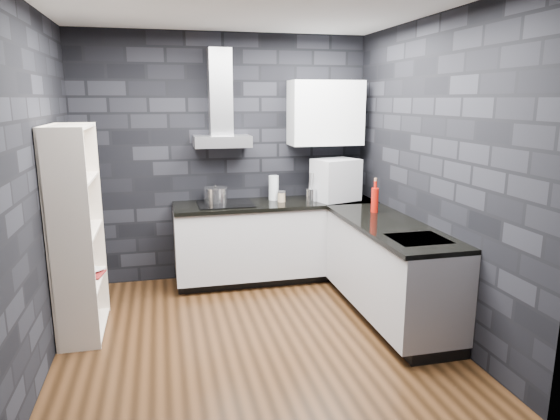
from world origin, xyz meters
name	(u,v)px	position (x,y,z in m)	size (l,w,h in m)	color
ground	(253,336)	(0.00, 0.00, 0.00)	(3.20, 3.20, 0.00)	#402613
ceiling	(248,3)	(0.00, 0.00, 2.70)	(3.20, 3.20, 0.00)	white
wall_back	(225,159)	(0.00, 1.62, 1.35)	(3.20, 0.05, 2.70)	black
wall_front	(308,233)	(0.00, -1.62, 1.35)	(3.20, 0.05, 2.70)	black
wall_left	(32,190)	(-1.62, 0.00, 1.35)	(0.05, 3.20, 2.70)	black
wall_right	(433,175)	(1.62, 0.00, 1.35)	(0.05, 3.20, 2.70)	black
toekick_back	(275,274)	(0.50, 1.34, 0.05)	(2.18, 0.50, 0.10)	black
toekick_right	(391,311)	(1.34, 0.10, 0.05)	(0.50, 1.78, 0.10)	black
counter_back_cab	(275,239)	(0.50, 1.30, 0.48)	(2.20, 0.60, 0.76)	silver
counter_right_cab	(389,268)	(1.30, 0.10, 0.48)	(0.60, 1.80, 0.76)	silver
counter_back_top	(276,204)	(0.50, 1.29, 0.88)	(2.20, 0.62, 0.04)	black
counter_right_top	(390,226)	(1.29, 0.10, 0.88)	(0.62, 1.80, 0.04)	black
counter_corner_top	(344,200)	(1.30, 1.30, 0.88)	(0.62, 0.62, 0.04)	black
hood_body	(222,141)	(-0.05, 1.43, 1.56)	(0.60, 0.34, 0.12)	silver
hood_chimney	(220,92)	(-0.05, 1.50, 2.07)	(0.24, 0.20, 0.90)	silver
upper_cabinet	(325,113)	(1.10, 1.43, 1.85)	(0.80, 0.35, 0.70)	white
cooktop	(225,204)	(-0.05, 1.30, 0.91)	(0.58, 0.50, 0.01)	black
sink_rim	(418,239)	(1.30, -0.40, 0.89)	(0.44, 0.40, 0.01)	silver
pot	(216,195)	(-0.14, 1.38, 0.98)	(0.24, 0.24, 0.14)	silver
glass_vase	(274,188)	(0.51, 1.41, 1.04)	(0.11, 0.11, 0.27)	silver
storage_jar	(281,197)	(0.56, 1.29, 0.95)	(0.08, 0.08, 0.10)	tan
utensil_crock	(311,195)	(0.88, 1.22, 0.97)	(0.11, 0.11, 0.14)	silver
appliance_garage	(336,180)	(1.18, 1.25, 1.12)	(0.46, 0.36, 0.46)	#B6B7BD
red_bottle	(375,200)	(1.35, 0.57, 1.02)	(0.07, 0.07, 0.24)	#AD140A
bookshelf	(77,232)	(-1.42, 0.45, 0.90)	(0.34, 0.80, 1.80)	silver
fruit_bowl	(76,230)	(-1.42, 0.39, 0.94)	(0.20, 0.20, 0.05)	white
book_red	(83,264)	(-1.42, 0.58, 0.57)	(0.17, 0.02, 0.23)	maroon
book_second	(84,259)	(-1.42, 0.65, 0.59)	(0.15, 0.02, 0.21)	#B2B2B2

